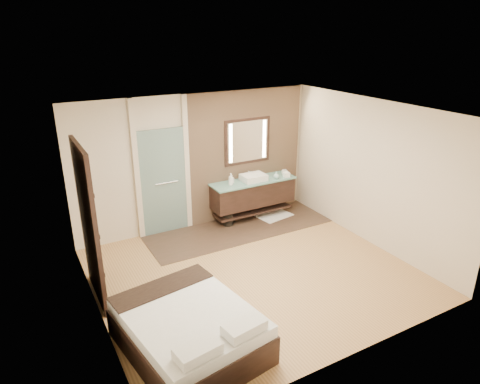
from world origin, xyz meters
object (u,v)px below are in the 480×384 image
bed (189,330)px  waste_bin (228,219)px  mirror_unit (247,141)px  vanity (253,193)px

bed → waste_bin: 3.68m
bed → mirror_unit: bearing=41.7°
vanity → bed: (-2.75, -3.08, -0.29)m
bed → waste_bin: size_ratio=7.51×
waste_bin → vanity: bearing=6.1°
mirror_unit → waste_bin: (-0.63, -0.31, -1.52)m
vanity → bed: vanity is taller
mirror_unit → waste_bin: 1.67m
vanity → waste_bin: size_ratio=6.92×
waste_bin → mirror_unit: bearing=25.8°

